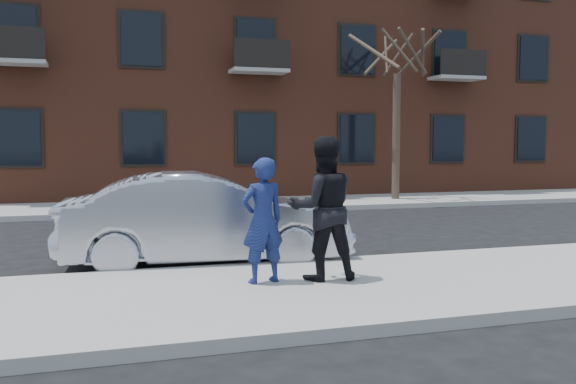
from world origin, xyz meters
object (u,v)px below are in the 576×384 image
object	(u,v)px
man_hoodie	(263,220)
man_peacoat	(323,208)
street_tree	(398,38)
silver_sedan	(206,219)

from	to	relation	value
man_hoodie	man_peacoat	xyz separation A→B (m)	(0.84, -0.04, 0.14)
street_tree	man_hoodie	size ratio (longest dim) A/B	4.03
street_tree	man_hoodie	xyz separation A→B (m)	(-7.50, -10.81, -4.53)
silver_sedan	man_hoodie	world-z (taller)	man_hoodie
street_tree	man_hoodie	distance (m)	13.91
man_peacoat	man_hoodie	bearing A→B (deg)	1.95
street_tree	man_hoodie	world-z (taller)	street_tree
street_tree	silver_sedan	size ratio (longest dim) A/B	1.45
man_hoodie	street_tree	bearing A→B (deg)	-137.22
man_hoodie	man_peacoat	size ratio (longest dim) A/B	0.86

